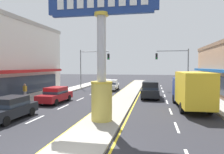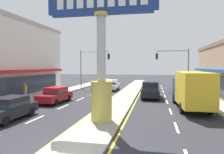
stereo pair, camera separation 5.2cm
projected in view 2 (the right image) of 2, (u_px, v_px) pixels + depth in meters
median_strip at (127, 94)px, 25.95m from camera, size 2.57×52.00×0.14m
sidewalk_left at (54, 94)px, 25.78m from camera, size 2.20×60.00×0.18m
sidewalk_right at (208, 99)px, 22.21m from camera, size 2.20×60.00×0.18m
lane_markings at (126, 96)px, 24.63m from camera, size 9.31×52.00×0.01m
district_sign at (101, 59)px, 12.96m from camera, size 7.02×1.39×8.23m
traffic_light_left_side at (91, 62)px, 32.78m from camera, size 4.86×0.46×6.20m
traffic_light_right_side at (176, 62)px, 30.93m from camera, size 4.86×0.46×6.20m
sedan_near_right_lane at (9, 108)px, 13.82m from camera, size 1.85×4.30×1.53m
sedan_far_right_lane at (112, 85)px, 30.91m from camera, size 1.91×4.34×1.53m
sedan_near_left_lane at (55, 95)px, 20.31m from camera, size 2.00×4.38×1.53m
suv_mid_left_lane at (151, 89)px, 23.12m from camera, size 2.05×4.64×1.90m
box_truck_far_left_oncoming at (191, 89)px, 17.00m from camera, size 2.46×6.98×3.12m
pedestrian_near_kerb at (25, 91)px, 21.18m from camera, size 0.46×0.37×1.62m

